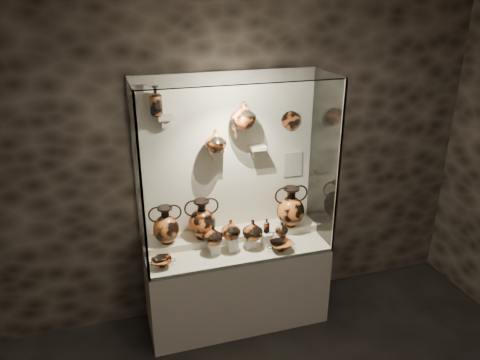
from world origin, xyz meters
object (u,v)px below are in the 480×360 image
Objects in this scene: kylix_right at (281,245)px; ovoid_vase_a at (216,141)px; jug_a at (213,235)px; jug_b at (231,229)px; jug_c at (253,230)px; lekythos_tall at (156,99)px; jug_e at (282,229)px; kylix_left at (162,262)px; amphora_mid at (202,219)px; amphora_left at (166,225)px; ovoid_vase_b at (243,115)px; lekythos_small at (266,225)px; amphora_right at (291,206)px.

ovoid_vase_a is at bearing 124.13° from kylix_right.
jug_a is 0.17m from jug_b.
lekythos_tall is at bearing 135.34° from jug_c.
jug_e is 0.17m from kylix_right.
amphora_mid is at bearing 29.50° from kylix_left.
amphora_left is 1.13m from lekythos_tall.
ovoid_vase_b is (0.35, 0.23, 1.01)m from jug_a.
jug_e is (1.05, -0.20, -0.11)m from amphora_left.
ovoid_vase_b reaches higher than jug_b.
ovoid_vase_a is 0.84× the size of ovoid_vase_b.
jug_b is at bearing -23.79° from jug_a.
jug_a is 0.92× the size of jug_c.
ovoid_vase_b is at bearing 1.94° from amphora_left.
jug_c is 0.69× the size of lekythos_tall.
jug_e reaches higher than kylix_left.
kylix_right is (0.66, -0.32, -0.21)m from amphora_mid.
amphora_mid is at bearing -2.20° from amphora_left.
ovoid_vase_b is (0.75, 0.03, 0.96)m from amphora_left.
amphora_mid is 1.54× the size of kylix_right.
kylix_left is (-1.00, -0.10, -0.15)m from lekythos_small.
jug_b is at bearing -147.17° from ovoid_vase_b.
jug_c is 1.54× the size of jug_e.
amphora_mid is 2.09× the size of jug_b.
kylix_left is 0.98× the size of ovoid_vase_b.
jug_c is 1.44m from lekythos_tall.
ovoid_vase_a is at bearing 112.13° from jug_c.
amphora_right reaches higher than amphora_left.
amphora_right is 2.04× the size of ovoid_vase_a.
ovoid_vase_a reaches higher than jug_b.
amphora_right reaches higher than lekythos_small.
ovoid_vase_b is at bearing 10.58° from jug_a.
ovoid_vase_b is at bearing 16.16° from lekythos_tall.
jug_e is (0.29, 0.02, -0.04)m from jug_c.
amphora_right reaches higher than jug_e.
ovoid_vase_a is at bearing 6.37° from amphora_mid.
jug_e is 1.65m from lekythos_tall.
amphora_right is at bearing -10.14° from jug_a.
jug_b is 0.49m from kylix_right.
ovoid_vase_b is at bearing 105.99° from kylix_right.
lekythos_tall is 1.43× the size of ovoid_vase_a.
kylix_left is (-0.42, -0.27, -0.22)m from amphora_mid.
lekythos_small is at bearing 102.30° from kylix_right.
amphora_right is 2.24× the size of jug_a.
kylix_right is at bearing -105.96° from jug_e.
ovoid_vase_b is (-0.02, 0.24, 1.02)m from jug_c.
kylix_right is at bearing -117.01° from amphora_right.
amphora_left reaches higher than kylix_left.
amphora_left is 0.33m from amphora_mid.
jug_a is (0.39, -0.20, -0.06)m from amphora_left.
lekythos_small is (0.15, 0.03, 0.01)m from jug_c.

